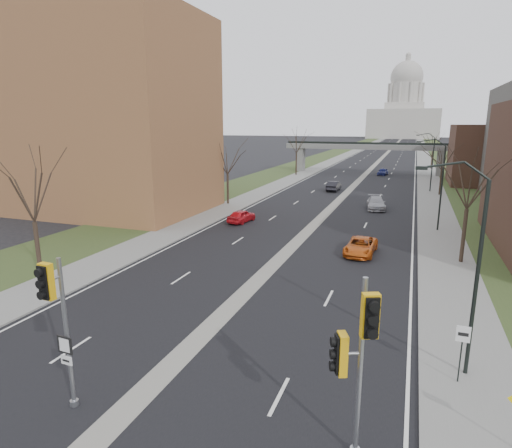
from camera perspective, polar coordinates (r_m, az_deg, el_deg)
The scene contains 28 objects.
ground at distance 18.02m, azimuth -15.56°, elevation -21.57°, with size 700.00×700.00×0.00m, color black.
road_surface at distance 162.36m, azimuth 17.10°, elevation 9.07°, with size 20.00×600.00×0.01m, color black.
median_strip at distance 162.36m, azimuth 17.10°, elevation 9.07°, with size 1.20×600.00×0.02m, color gray.
sidewalk_right at distance 162.12m, azimuth 21.38°, elevation 8.77°, with size 4.00×600.00×0.12m, color gray.
sidewalk_left at distance 163.47m, azimuth 12.85°, elevation 9.37°, with size 4.00×600.00×0.12m, color gray.
grass_verge_right at distance 162.34m, azimuth 23.51°, elevation 8.58°, with size 8.00×600.00×0.10m, color #2E3F1D.
grass_verge_left at distance 164.35m, azimuth 10.75°, elevation 9.48°, with size 8.00×600.00×0.10m, color #2E3F1D.
apartment_building at distance 54.58m, azimuth -20.47°, elevation 13.32°, with size 25.00×16.00×22.00m, color #905C39.
commercial_block_far at distance 82.95m, azimuth 29.35°, elevation 8.00°, with size 14.00×14.00×10.00m, color #482D21.
pedestrian_bridge at distance 92.39m, azimuth 14.65°, elevation 9.52°, with size 34.00×3.00×6.45m.
capitol at distance 332.02m, azimuth 19.15°, elevation 13.98°, with size 48.00×42.00×55.75m.
streetlight_near at distance 18.17m, azimuth 25.75°, elevation 1.79°, with size 2.61×0.20×8.70m.
streetlight_mid at distance 43.94m, azimuth 22.77°, elevation 8.05°, with size 2.61×0.20×8.70m.
streetlight_far at distance 69.88m, azimuth 21.98°, elevation 9.67°, with size 2.61×0.20×8.70m.
tree_left_a at distance 29.88m, azimuth -27.94°, elevation 4.95°, with size 7.20×7.20×9.40m.
tree_left_b at distance 54.61m, azimuth -3.85°, elevation 9.08°, with size 6.75×6.75×8.81m.
tree_left_c at distance 86.71m, azimuth 5.45°, elevation 11.12°, with size 7.65×7.65×9.99m.
tree_right_a at distance 34.19m, azimuth 26.71°, elevation 5.93°, with size 7.20×7.20×9.40m.
tree_right_b at distance 67.04m, azimuth 23.69°, elevation 8.43°, with size 6.30×6.30×8.22m.
tree_right_c at distance 106.90m, azimuth 22.62°, elevation 10.57°, with size 7.65×7.65×9.99m.
signal_pole_median at distance 16.37m, azimuth -25.11°, elevation -10.21°, with size 0.66×0.94×5.71m.
signal_pole_right at distance 13.18m, azimuth 13.24°, elevation -15.64°, with size 1.36×0.98×5.90m.
speed_limit_sign at distance 19.10m, azimuth 25.77°, elevation -14.18°, with size 0.52×0.06×2.40m.
car_left_near at distance 45.04m, azimuth -1.95°, elevation 1.09°, with size 1.60×3.98×1.36m, color red.
car_left_far at distance 67.52m, azimuth 10.33°, elevation 5.01°, with size 1.57×4.51×1.49m, color black.
car_right_near at distance 35.03m, azimuth 13.78°, elevation -2.88°, with size 2.17×4.71×1.31m, color #C75715.
car_right_mid at distance 54.00m, azimuth 15.71°, elevation 2.71°, with size 2.09×5.15×1.49m, color #9A9BA1.
car_right_far at distance 90.72m, azimuth 16.55°, elevation 6.70°, with size 1.64×4.07×1.39m, color navy.
Camera 1 is at (9.11, -11.78, 10.14)m, focal length 30.00 mm.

